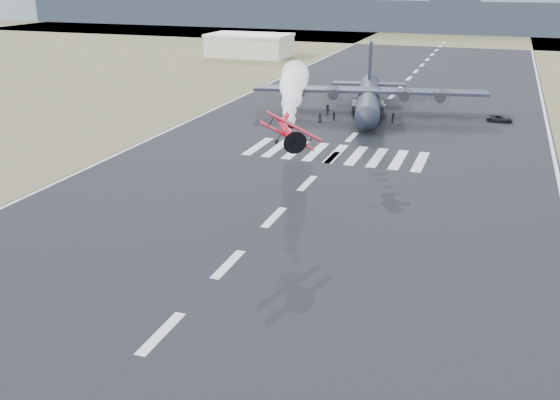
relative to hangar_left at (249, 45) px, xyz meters
The scene contains 20 objects.
ground 154.08m from the hangar_left, 70.27° to the right, with size 500.00×500.00×0.00m, color black.
scrub_far 99.70m from the hangar_left, 58.54° to the left, with size 500.00×80.00×0.00m, color brown.
runway_markings 99.70m from the hangar_left, 58.54° to the right, with size 60.00×260.00×0.01m, color silver, non-canonical shape.
ridge_seg_a 183.53m from the hangar_left, 141.19° to the left, with size 150.00×50.00×13.00m, color slate.
ridge_seg_b 139.02m from the hangar_left, 124.15° to the left, with size 150.00×50.00×15.00m, color slate.
ridge_seg_c 115.84m from the hangar_left, 96.45° to the left, with size 150.00×50.00×17.00m, color slate.
ridge_seg_d 126.25m from the hangar_left, 65.67° to the left, with size 150.00×50.00×13.00m, color slate.
hangar_left is the anchor object (origin of this frame).
aerobatic_biplane 131.78m from the hangar_left, 66.10° to the right, with size 5.85×6.28×4.85m.
smoke_trail 104.42m from the hangar_left, 64.35° to the right, with size 11.77×32.28×4.23m.
transport_aircraft 84.26m from the hangar_left, 52.97° to the right, with size 41.12×33.67×11.91m.
support_vehicle 99.06m from the hangar_left, 41.91° to the right, with size 2.01×4.36×1.21m, color black.
crew_a 91.48m from the hangar_left, 55.64° to the right, with size 0.57×0.47×1.56m, color black.
crew_b 92.19m from the hangar_left, 52.26° to the right, with size 0.82×0.51×1.69m, color black.
crew_c 83.36m from the hangar_left, 58.08° to the right, with size 1.20×0.56×1.86m, color black.
crew_d 87.05m from the hangar_left, 55.59° to the right, with size 1.05×0.54×1.78m, color black.
crew_e 89.05m from the hangar_left, 60.06° to the right, with size 0.79×0.49×1.62m, color black.
crew_f 92.75m from the hangar_left, 54.08° to the right, with size 1.60×0.52×1.72m, color black.
crew_g 87.11m from the hangar_left, 63.14° to the right, with size 0.60×0.49×1.63m, color black.
crew_h 87.91m from the hangar_left, 58.22° to the right, with size 0.78×0.48×1.60m, color black.
Camera 1 is at (21.22, -34.01, 24.85)m, focal length 40.00 mm.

